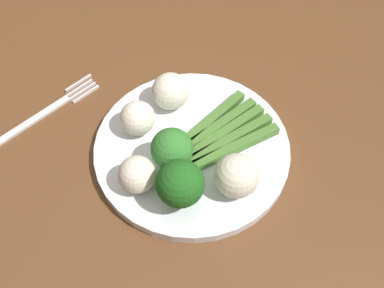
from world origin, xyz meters
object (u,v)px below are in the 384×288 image
(dining_table, at_px, (201,185))
(cauliflower_edge, at_px, (237,176))
(plate, at_px, (192,149))
(fork, at_px, (48,111))
(broccoli_left, at_px, (180,184))
(cauliflower_outer_edge, at_px, (171,91))
(asparagus_bundle, at_px, (220,136))
(cauliflower_near_fork, at_px, (138,118))
(broccoli_back, at_px, (172,149))
(cauliflower_front_left, at_px, (137,174))

(dining_table, xyz_separation_m, cauliflower_edge, (0.07, -0.03, 0.14))
(plate, bearing_deg, fork, -166.22)
(broccoli_left, relative_size, cauliflower_outer_edge, 1.37)
(asparagus_bundle, distance_m, cauliflower_near_fork, 0.11)
(broccoli_back, bearing_deg, cauliflower_front_left, -114.54)
(fork, bearing_deg, cauliflower_edge, -70.29)
(broccoli_left, height_order, broccoli_back, broccoli_left)
(broccoli_back, height_order, fork, broccoli_back)
(broccoli_back, xyz_separation_m, cauliflower_front_left, (-0.02, -0.04, -0.01))
(plate, distance_m, fork, 0.21)
(dining_table, xyz_separation_m, broccoli_back, (-0.01, -0.05, 0.15))
(cauliflower_outer_edge, height_order, fork, cauliflower_outer_edge)
(dining_table, xyz_separation_m, cauliflower_outer_edge, (-0.07, 0.03, 0.14))
(plate, relative_size, cauliflower_front_left, 5.52)
(broccoli_left, xyz_separation_m, cauliflower_front_left, (-0.06, -0.01, -0.02))
(dining_table, xyz_separation_m, plate, (-0.01, -0.01, 0.11))
(broccoli_left, relative_size, fork, 0.42)
(cauliflower_outer_edge, bearing_deg, cauliflower_near_fork, -101.23)
(broccoli_left, distance_m, cauliflower_near_fork, 0.12)
(fork, bearing_deg, broccoli_back, -72.24)
(dining_table, distance_m, asparagus_bundle, 0.12)
(asparagus_bundle, bearing_deg, cauliflower_outer_edge, 99.85)
(plate, height_order, cauliflower_edge, cauliflower_edge)
(dining_table, bearing_deg, broccoli_back, -103.85)
(dining_table, height_order, cauliflower_outer_edge, cauliflower_outer_edge)
(plate, xyz_separation_m, asparagus_bundle, (0.02, 0.03, 0.01))
(cauliflower_edge, height_order, fork, cauliflower_edge)
(dining_table, height_order, fork, fork)
(cauliflower_near_fork, relative_size, cauliflower_outer_edge, 0.91)
(plate, xyz_separation_m, cauliflower_near_fork, (-0.07, -0.01, 0.03))
(broccoli_back, xyz_separation_m, cauliflower_outer_edge, (-0.06, 0.08, -0.01))
(broccoli_back, xyz_separation_m, cauliflower_near_fork, (-0.07, 0.02, -0.01))
(plate, bearing_deg, cauliflower_edge, -16.41)
(dining_table, bearing_deg, asparagus_bundle, 46.58)
(broccoli_left, bearing_deg, asparagus_bundle, 93.73)
(cauliflower_front_left, bearing_deg, asparagus_bundle, 66.24)
(cauliflower_front_left, bearing_deg, cauliflower_near_fork, 125.80)
(asparagus_bundle, bearing_deg, broccoli_back, 176.47)
(cauliflower_edge, height_order, cauliflower_outer_edge, cauliflower_edge)
(asparagus_bundle, distance_m, cauliflower_edge, 0.08)
(fork, bearing_deg, cauliflower_outer_edge, -42.51)
(broccoli_back, xyz_separation_m, cauliflower_edge, (0.08, 0.01, -0.01))
(dining_table, distance_m, cauliflower_edge, 0.16)
(asparagus_bundle, distance_m, cauliflower_outer_edge, 0.09)
(broccoli_left, bearing_deg, cauliflower_near_fork, 150.53)
(cauliflower_edge, bearing_deg, cauliflower_near_fork, 176.75)
(asparagus_bundle, bearing_deg, fork, 128.87)
(asparagus_bundle, xyz_separation_m, cauliflower_outer_edge, (-0.09, 0.02, 0.02))
(broccoli_back, xyz_separation_m, fork, (-0.20, -0.01, -0.05))
(dining_table, bearing_deg, plate, -122.45)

